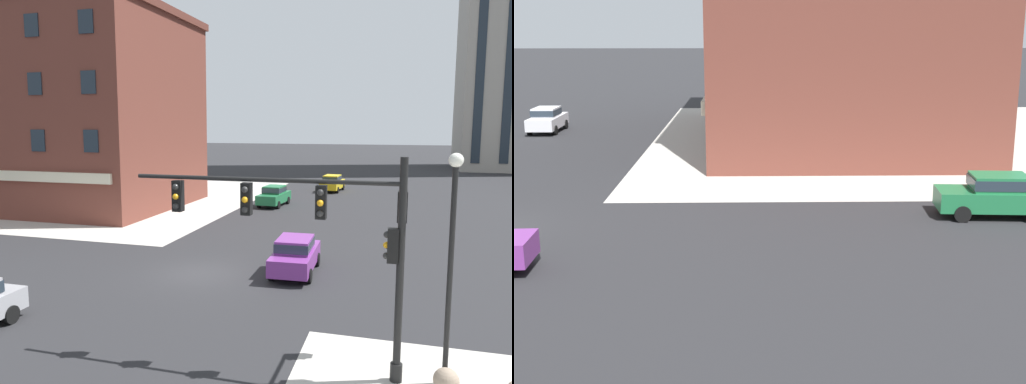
% 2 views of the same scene
% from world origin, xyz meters
% --- Properties ---
extents(sidewalk_far_corner, '(32.00, 32.00, 0.02)m').
position_xyz_m(sidewalk_far_corner, '(-20.00, 20.00, 0.00)').
color(sidewalk_far_corner, '#B7B2A8').
rests_on(sidewalk_far_corner, ground).
extents(car_main_northbound_near, '(4.41, 1.92, 1.68)m').
position_xyz_m(car_main_northbound_near, '(-23.15, -3.70, 0.92)').
color(car_main_northbound_near, silver).
rests_on(car_main_northbound_near, ground).
extents(car_main_southbound_near, '(2.12, 4.51, 1.68)m').
position_xyz_m(car_main_southbound_near, '(-1.60, 19.71, 0.92)').
color(car_main_southbound_near, '#1E6B3D').
rests_on(car_main_southbound_near, ground).
extents(storefront_block_near_corner, '(25.71, 15.45, 15.88)m').
position_xyz_m(storefront_block_near_corner, '(-21.60, 15.52, 7.95)').
color(storefront_block_near_corner, brown).
rests_on(storefront_block_near_corner, ground).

